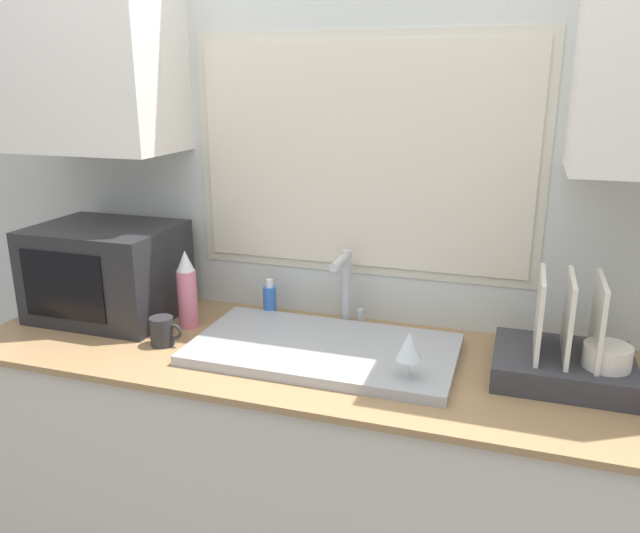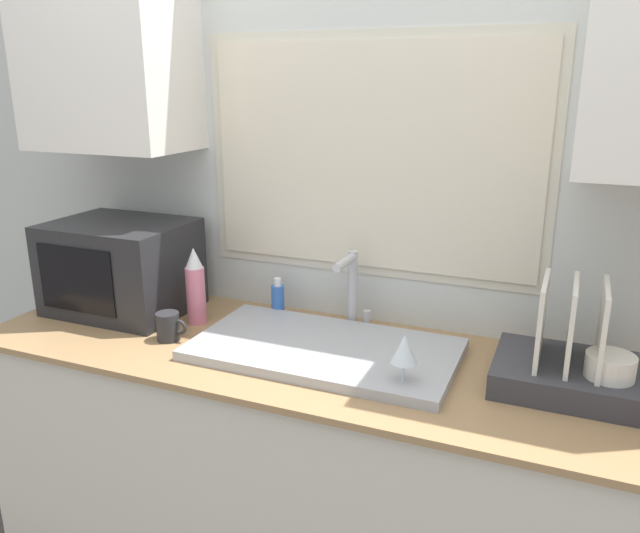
% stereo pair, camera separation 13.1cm
% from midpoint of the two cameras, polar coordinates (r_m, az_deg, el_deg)
% --- Properties ---
extents(countertop, '(2.23, 0.66, 0.92)m').
position_cam_midpoint_polar(countertop, '(2.09, -0.91, -19.68)').
color(countertop, beige).
rests_on(countertop, ground_plane).
extents(wall_back, '(6.00, 0.38, 2.60)m').
position_cam_midpoint_polar(wall_back, '(2.00, 1.89, 7.78)').
color(wall_back, silver).
rests_on(wall_back, ground_plane).
extents(sink_basin, '(0.77, 0.42, 0.03)m').
position_cam_midpoint_polar(sink_basin, '(1.85, -1.72, -7.60)').
color(sink_basin, '#9EA0A5').
rests_on(sink_basin, countertop).
extents(faucet, '(0.08, 0.16, 0.25)m').
position_cam_midpoint_polar(faucet, '(2.00, 0.51, -1.62)').
color(faucet, '#B7B7BC').
rests_on(faucet, countertop).
extents(microwave, '(0.46, 0.36, 0.31)m').
position_cam_midpoint_polar(microwave, '(2.25, -20.47, -0.43)').
color(microwave, '#232326').
rests_on(microwave, countertop).
extents(dish_rack, '(0.36, 0.30, 0.29)m').
position_cam_midpoint_polar(dish_rack, '(1.79, 19.69, -7.86)').
color(dish_rack, '#333338').
rests_on(dish_rack, countertop).
extents(spray_bottle, '(0.06, 0.06, 0.26)m').
position_cam_midpoint_polar(spray_bottle, '(2.07, -13.86, -2.17)').
color(spray_bottle, '#D8728C').
rests_on(spray_bottle, countertop).
extents(soap_bottle, '(0.04, 0.04, 0.13)m').
position_cam_midpoint_polar(soap_bottle, '(2.13, -6.38, -3.16)').
color(soap_bottle, blue).
rests_on(soap_bottle, countertop).
extents(mug_near_sink, '(0.10, 0.07, 0.09)m').
position_cam_midpoint_polar(mug_near_sink, '(1.98, -16.06, -5.74)').
color(mug_near_sink, '#262628').
rests_on(mug_near_sink, countertop).
extents(wine_glass, '(0.07, 0.07, 0.16)m').
position_cam_midpoint_polar(wine_glass, '(1.63, 5.85, -7.46)').
color(wine_glass, silver).
rests_on(wine_glass, countertop).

